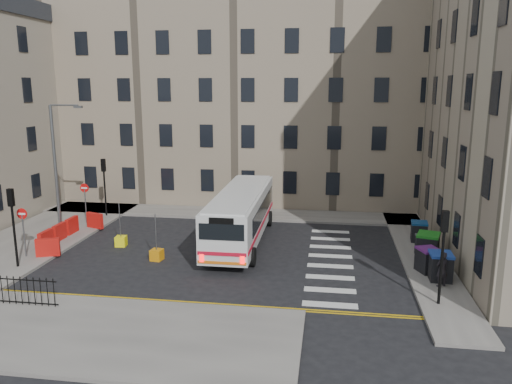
% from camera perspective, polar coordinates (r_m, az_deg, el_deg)
% --- Properties ---
extents(ground, '(120.00, 120.00, 0.00)m').
position_cam_1_polar(ground, '(28.18, 0.26, -7.20)').
color(ground, black).
rests_on(ground, ground).
extents(pavement_north, '(36.00, 3.20, 0.15)m').
position_cam_1_polar(pavement_north, '(37.43, -6.98, -2.29)').
color(pavement_north, slate).
rests_on(pavement_north, ground).
extents(pavement_east, '(2.40, 26.00, 0.15)m').
position_cam_1_polar(pavement_east, '(32.13, 17.49, -5.20)').
color(pavement_east, slate).
rests_on(pavement_east, ground).
extents(pavement_west, '(6.00, 22.00, 0.15)m').
position_cam_1_polar(pavement_west, '(33.89, -23.70, -4.78)').
color(pavement_west, slate).
rests_on(pavement_west, ground).
extents(pavement_sw, '(20.00, 6.00, 0.15)m').
position_cam_1_polar(pavement_sw, '(21.63, -23.21, -14.21)').
color(pavement_sw, slate).
rests_on(pavement_sw, ground).
extents(terrace_north, '(38.30, 10.80, 17.20)m').
position_cam_1_polar(terrace_north, '(43.21, -6.12, 11.10)').
color(terrace_north, gray).
rests_on(terrace_north, ground).
extents(traffic_light_east, '(0.28, 0.22, 4.10)m').
position_cam_1_polar(traffic_light_east, '(22.33, 20.62, -5.47)').
color(traffic_light_east, black).
rests_on(traffic_light_east, pavement_east).
extents(traffic_light_nw, '(0.28, 0.22, 4.10)m').
position_cam_1_polar(traffic_light_nw, '(36.99, -16.96, 1.53)').
color(traffic_light_nw, black).
rests_on(traffic_light_nw, pavement_west).
extents(traffic_light_sw, '(0.28, 0.22, 4.10)m').
position_cam_1_polar(traffic_light_sw, '(28.09, -26.06, -2.42)').
color(traffic_light_sw, black).
rests_on(traffic_light_sw, pavement_west).
extents(streetlamp, '(0.50, 0.22, 8.14)m').
position_cam_1_polar(streetlamp, '(33.30, -21.96, 2.62)').
color(streetlamp, '#595B5E').
rests_on(streetlamp, pavement_west).
extents(no_entry_north, '(0.60, 0.08, 3.00)m').
position_cam_1_polar(no_entry_north, '(35.61, -18.97, -0.30)').
color(no_entry_north, '#595B5E').
rests_on(no_entry_north, pavement_west).
extents(no_entry_south, '(0.60, 0.08, 3.00)m').
position_cam_1_polar(no_entry_south, '(29.75, -25.10, -3.15)').
color(no_entry_south, '#595B5E').
rests_on(no_entry_south, pavement_west).
extents(roadworks_barriers, '(1.66, 6.26, 1.00)m').
position_cam_1_polar(roadworks_barriers, '(32.23, -20.99, -4.32)').
color(roadworks_barriers, red).
rests_on(roadworks_barriers, pavement_west).
extents(bus, '(2.92, 11.38, 3.08)m').
position_cam_1_polar(bus, '(29.93, -1.72, -2.50)').
color(bus, silver).
rests_on(bus, ground).
extents(wheelie_bin_a, '(1.08, 1.23, 1.33)m').
position_cam_1_polar(wheelie_bin_a, '(25.73, 20.31, -7.95)').
color(wheelie_bin_a, black).
rests_on(wheelie_bin_a, pavement_east).
extents(wheelie_bin_b, '(1.29, 1.38, 1.22)m').
position_cam_1_polar(wheelie_bin_b, '(26.58, 19.07, -7.35)').
color(wheelie_bin_b, black).
rests_on(wheelie_bin_b, pavement_east).
extents(wheelie_bin_c, '(1.44, 1.55, 1.42)m').
position_cam_1_polar(wheelie_bin_c, '(28.43, 19.04, -5.87)').
color(wheelie_bin_c, black).
rests_on(wheelie_bin_c, pavement_east).
extents(wheelie_bin_d, '(1.03, 1.15, 1.15)m').
position_cam_1_polar(wheelie_bin_d, '(28.88, 18.78, -5.86)').
color(wheelie_bin_d, black).
rests_on(wheelie_bin_d, pavement_east).
extents(wheelie_bin_e, '(1.03, 1.16, 1.19)m').
position_cam_1_polar(wheelie_bin_e, '(31.50, 18.13, -4.30)').
color(wheelie_bin_e, black).
rests_on(wheelie_bin_e, pavement_east).
extents(pedestrian, '(0.73, 0.64, 1.67)m').
position_cam_1_polar(pedestrian, '(24.85, 20.48, -8.27)').
color(pedestrian, black).
rests_on(pedestrian, pavement_east).
extents(bollard_yellow, '(0.66, 0.66, 0.60)m').
position_cam_1_polar(bollard_yellow, '(30.65, -15.17, -5.44)').
color(bollard_yellow, '#FBF10D').
rests_on(bollard_yellow, ground).
extents(bollard_chevron, '(0.68, 0.68, 0.60)m').
position_cam_1_polar(bollard_chevron, '(27.82, -11.27, -7.05)').
color(bollard_chevron, orange).
rests_on(bollard_chevron, ground).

